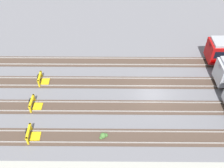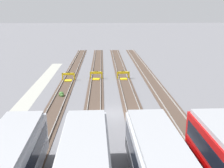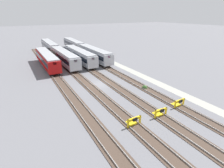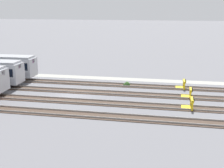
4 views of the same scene
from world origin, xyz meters
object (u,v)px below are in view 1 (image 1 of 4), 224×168
Objects in this scene: bumper_stop_near_inner_track at (34,104)px; bumper_stop_middle_track at (42,79)px; weed_clump at (103,136)px; bumper_stop_nearest_track at (32,134)px.

bumper_stop_middle_track is (0.06, 4.30, 0.00)m from bumper_stop_near_inner_track.
bumper_stop_middle_track is at bearing 89.27° from bumper_stop_near_inner_track.
weed_clump is at bearing -27.07° from bumper_stop_near_inner_track.
bumper_stop_nearest_track is at bearing -81.25° from bumper_stop_near_inner_track.
bumper_stop_nearest_track is 8.60m from bumper_stop_middle_track.
bumper_stop_near_inner_track is (-0.66, 4.28, 0.00)m from bumper_stop_nearest_track.
bumper_stop_middle_track is 11.87m from weed_clump.
bumper_stop_nearest_track and bumper_stop_near_inner_track have the same top height.
bumper_stop_near_inner_track is 9.31m from weed_clump.
bumper_stop_nearest_track is at bearing -85.98° from bumper_stop_middle_track.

